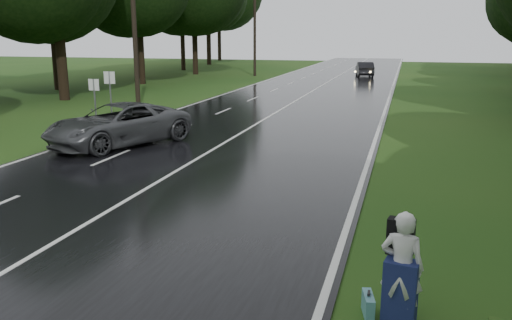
# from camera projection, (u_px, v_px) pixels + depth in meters

# --- Properties ---
(ground) EXTENTS (160.00, 160.00, 0.00)m
(ground) POSITION_uv_depth(u_px,v_px,m) (33.00, 258.00, 10.43)
(ground) COLOR #274815
(ground) RESTS_ON ground
(road) EXTENTS (12.00, 140.00, 0.04)m
(road) POSITION_uv_depth(u_px,v_px,m) (275.00, 114.00, 29.14)
(road) COLOR black
(road) RESTS_ON ground
(lane_center) EXTENTS (0.12, 140.00, 0.01)m
(lane_center) POSITION_uv_depth(u_px,v_px,m) (275.00, 113.00, 29.14)
(lane_center) COLOR silver
(lane_center) RESTS_ON road
(grey_car) EXTENTS (4.87, 6.43, 1.62)m
(grey_car) POSITION_uv_depth(u_px,v_px,m) (118.00, 124.00, 20.66)
(grey_car) COLOR #434447
(grey_car) RESTS_ON road
(far_car) EXTENTS (2.30, 4.66, 1.47)m
(far_car) POSITION_uv_depth(u_px,v_px,m) (365.00, 69.00, 54.18)
(far_car) COLOR black
(far_car) RESTS_ON road
(hitchhiker) EXTENTS (0.71, 0.66, 1.78)m
(hitchhiker) POSITION_uv_depth(u_px,v_px,m) (401.00, 271.00, 7.96)
(hitchhiker) COLOR silver
(hitchhiker) RESTS_ON ground
(suitcase) EXTENTS (0.24, 0.51, 0.35)m
(suitcase) POSITION_uv_depth(u_px,v_px,m) (368.00, 305.00, 8.26)
(suitcase) COLOR teal
(suitcase) RESTS_ON ground
(utility_pole_mid) EXTENTS (1.80, 0.28, 9.26)m
(utility_pole_mid) POSITION_uv_depth(u_px,v_px,m) (138.00, 107.00, 31.68)
(utility_pole_mid) COLOR black
(utility_pole_mid) RESTS_ON ground
(utility_pole_far) EXTENTS (1.80, 0.28, 9.89)m
(utility_pole_far) POSITION_uv_depth(u_px,v_px,m) (255.00, 76.00, 55.41)
(utility_pole_far) COLOR black
(utility_pole_far) RESTS_ON ground
(road_sign_a) EXTENTS (0.54, 0.10, 2.25)m
(road_sign_a) POSITION_uv_depth(u_px,v_px,m) (97.00, 127.00, 25.18)
(road_sign_a) COLOR white
(road_sign_a) RESTS_ON ground
(road_sign_b) EXTENTS (0.60, 0.10, 2.50)m
(road_sign_b) POSITION_uv_depth(u_px,v_px,m) (112.00, 122.00, 26.49)
(road_sign_b) COLOR white
(road_sign_b) RESTS_ON ground
(tree_left_d) EXTENTS (9.26, 9.26, 14.47)m
(tree_left_d) POSITION_uv_depth(u_px,v_px,m) (65.00, 100.00, 35.34)
(tree_left_d) COLOR black
(tree_left_d) RESTS_ON ground
(tree_left_e) EXTENTS (9.78, 9.78, 15.28)m
(tree_left_e) POSITION_uv_depth(u_px,v_px,m) (143.00, 84.00, 46.53)
(tree_left_e) COLOR black
(tree_left_e) RESTS_ON ground
(tree_left_f) EXTENTS (10.31, 10.31, 16.12)m
(tree_left_f) POSITION_uv_depth(u_px,v_px,m) (196.00, 74.00, 57.70)
(tree_left_f) COLOR black
(tree_left_f) RESTS_ON ground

